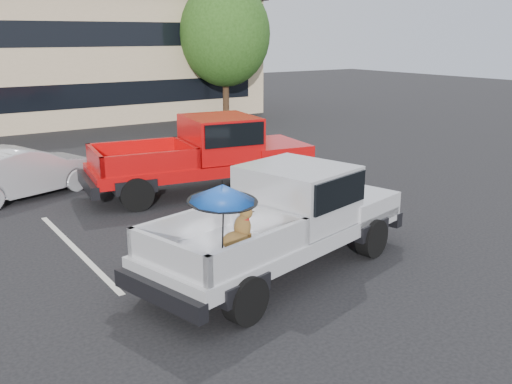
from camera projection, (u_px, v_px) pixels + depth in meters
ground at (255, 249)px, 11.51m from camera, size 90.00×90.00×0.00m
stripe_left at (76, 250)px, 11.49m from camera, size 0.12×5.00×0.01m
stripe_right at (308, 202)px, 14.73m from camera, size 0.12×5.00×0.01m
motel_building at (54, 55)px, 28.49m from camera, size 20.40×8.40×6.30m
tree_right at (225, 34)px, 28.02m from camera, size 4.46×4.46×6.78m
tree_back at (108, 30)px, 32.73m from camera, size 4.68×4.68×7.11m
silver_pickup at (289, 212)px, 10.44m from camera, size 6.00×3.28×2.06m
red_pickup at (214, 150)px, 15.64m from camera, size 6.48×3.07×2.05m
silver_sedan at (23, 172)px, 15.12m from camera, size 4.33×2.60×1.35m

